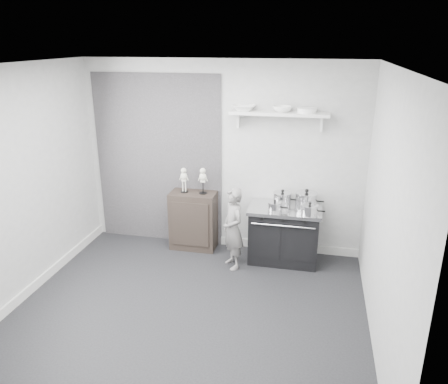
{
  "coord_description": "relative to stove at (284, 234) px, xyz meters",
  "views": [
    {
      "loc": [
        1.3,
        -4.06,
        2.94
      ],
      "look_at": [
        0.22,
        0.95,
        1.14
      ],
      "focal_mm": 35.0,
      "sensor_mm": 36.0,
      "label": 1
    }
  ],
  "objects": [
    {
      "name": "pot_back_left",
      "position": [
        -0.05,
        0.13,
        0.48
      ],
      "size": [
        0.34,
        0.25,
        0.21
      ],
      "color": "silver",
      "rests_on": "stove"
    },
    {
      "name": "pot_back_right",
      "position": [
        0.27,
        0.09,
        0.49
      ],
      "size": [
        0.39,
        0.3,
        0.26
      ],
      "color": "silver",
      "rests_on": "stove"
    },
    {
      "name": "pot_front_center",
      "position": [
        -0.13,
        -0.14,
        0.45
      ],
      "size": [
        0.27,
        0.19,
        0.16
      ],
      "color": "silver",
      "rests_on": "stove"
    },
    {
      "name": "side_cabinet",
      "position": [
        -1.33,
        0.13,
        0.03
      ],
      "size": [
        0.66,
        0.38,
        0.86
      ],
      "primitive_type": "cube",
      "color": "black",
      "rests_on": "ground"
    },
    {
      "name": "stove",
      "position": [
        0.0,
        0.0,
        0.0
      ],
      "size": [
        0.98,
        0.61,
        0.78
      ],
      "color": "black",
      "rests_on": "ground"
    },
    {
      "name": "wall_shelf",
      "position": [
        -0.15,
        0.2,
        1.61
      ],
      "size": [
        1.3,
        0.26,
        0.24
      ],
      "color": "silver",
      "rests_on": "room_shell"
    },
    {
      "name": "skeleton_full",
      "position": [
        -1.46,
        0.13,
        0.67
      ],
      "size": [
        0.12,
        0.07,
        0.42
      ],
      "primitive_type": null,
      "color": "beige",
      "rests_on": "side_cabinet"
    },
    {
      "name": "skeleton_torso",
      "position": [
        -1.18,
        0.13,
        0.68
      ],
      "size": [
        0.12,
        0.08,
        0.43
      ],
      "primitive_type": null,
      "color": "beige",
      "rests_on": "side_cabinet"
    },
    {
      "name": "plate_stack",
      "position": [
        0.2,
        0.19,
        1.67
      ],
      "size": [
        0.25,
        0.25,
        0.06
      ],
      "primitive_type": "cylinder",
      "color": "white",
      "rests_on": "wall_shelf"
    },
    {
      "name": "bowl_large",
      "position": [
        -0.62,
        0.19,
        1.68
      ],
      "size": [
        0.3,
        0.3,
        0.07
      ],
      "primitive_type": "imported",
      "color": "white",
      "rests_on": "wall_shelf"
    },
    {
      "name": "child",
      "position": [
        -0.65,
        -0.33,
        0.16
      ],
      "size": [
        0.45,
        0.49,
        1.12
      ],
      "primitive_type": "imported",
      "rotation": [
        0.0,
        0.0,
        -0.97
      ],
      "color": "slate",
      "rests_on": "ground"
    },
    {
      "name": "ground",
      "position": [
        -0.95,
        -1.48,
        -0.4
      ],
      "size": [
        4.0,
        4.0,
        0.0
      ],
      "primitive_type": "plane",
      "color": "black",
      "rests_on": "ground"
    },
    {
      "name": "room_shell",
      "position": [
        -1.04,
        -1.33,
        1.24
      ],
      "size": [
        4.02,
        3.62,
        2.71
      ],
      "color": "#A6A6A3",
      "rests_on": "ground"
    },
    {
      "name": "bowl_small",
      "position": [
        -0.11,
        0.19,
        1.68
      ],
      "size": [
        0.24,
        0.24,
        0.08
      ],
      "primitive_type": "imported",
      "color": "white",
      "rests_on": "wall_shelf"
    },
    {
      "name": "pot_front_right",
      "position": [
        0.33,
        -0.17,
        0.46
      ],
      "size": [
        0.31,
        0.22,
        0.17
      ],
      "color": "silver",
      "rests_on": "stove"
    }
  ]
}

